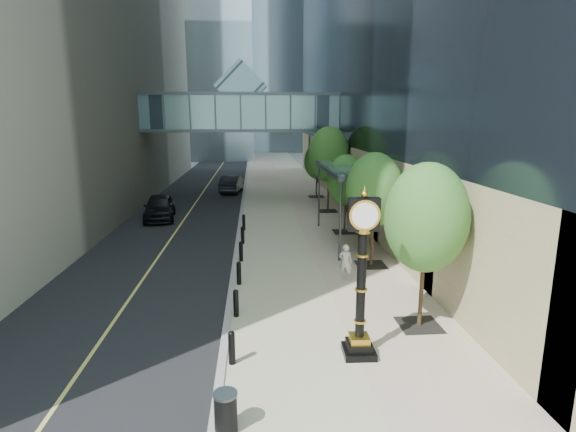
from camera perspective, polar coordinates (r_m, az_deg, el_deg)
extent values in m
plane|color=gray|center=(13.11, 5.34, -20.13)|extent=(320.00, 320.00, 0.00)
cube|color=black|center=(51.63, -9.86, 4.30)|extent=(8.00, 180.00, 0.02)
cube|color=tan|center=(51.46, -0.93, 4.48)|extent=(8.00, 180.00, 0.06)
cube|color=gray|center=(51.39, -5.40, 4.42)|extent=(0.25, 180.00, 0.07)
cube|color=silver|center=(133.42, -6.45, 23.23)|extent=(22.00, 22.00, 65.00)
cube|color=#45616F|center=(38.92, -5.95, 12.93)|extent=(17.00, 4.00, 3.00)
cube|color=#383F44|center=(38.93, -5.90, 10.80)|extent=(17.00, 4.20, 0.25)
cube|color=#383F44|center=(38.96, -6.00, 15.06)|extent=(17.00, 4.20, 0.25)
cube|color=#45616F|center=(39.00, -6.02, 16.02)|extent=(4.24, 3.00, 4.24)
cube|color=#383F44|center=(25.65, 8.10, 5.86)|extent=(3.00, 8.00, 0.25)
cube|color=#45616F|center=(25.63, 8.11, 6.19)|extent=(2.80, 7.80, 0.06)
cylinder|color=#383F44|center=(22.16, 6.67, -0.62)|extent=(0.12, 0.12, 4.20)
cylinder|color=#383F44|center=(29.32, 3.96, 2.60)|extent=(0.12, 0.12, 4.20)
cylinder|color=black|center=(13.58, -7.15, -16.45)|extent=(0.20, 0.20, 0.90)
cylinder|color=black|center=(16.46, -6.61, -11.09)|extent=(0.20, 0.20, 0.90)
cylinder|color=black|center=(19.44, -6.25, -7.35)|extent=(0.20, 0.20, 0.90)
cylinder|color=black|center=(22.48, -5.99, -4.62)|extent=(0.20, 0.20, 0.90)
cylinder|color=black|center=(25.55, -5.79, -2.53)|extent=(0.20, 0.20, 0.90)
cylinder|color=black|center=(28.66, -5.63, -0.90)|extent=(0.20, 0.20, 0.90)
cube|color=black|center=(16.51, 16.30, -13.14)|extent=(1.40, 1.40, 0.02)
cylinder|color=#402C1B|center=(15.94, 16.62, -8.32)|extent=(0.14, 0.14, 2.98)
ellipsoid|color=#316A27|center=(15.30, 17.15, -0.21)|extent=(2.73, 2.73, 3.64)
cube|color=black|center=(22.26, 10.49, -6.12)|extent=(1.40, 1.40, 0.02)
cylinder|color=#402C1B|center=(21.85, 10.63, -2.54)|extent=(0.14, 0.14, 2.89)
ellipsoid|color=#316A27|center=(21.40, 10.87, 3.26)|extent=(2.65, 2.65, 3.54)
cube|color=black|center=(28.34, 7.19, -2.01)|extent=(1.40, 1.40, 0.02)
cylinder|color=#402C1B|center=(28.05, 7.26, 0.52)|extent=(0.14, 0.14, 2.57)
ellipsoid|color=#316A27|center=(27.72, 7.37, 4.54)|extent=(2.36, 2.36, 3.14)
cube|color=black|center=(34.57, 5.08, 0.64)|extent=(1.40, 1.40, 0.02)
cylinder|color=#402C1B|center=(34.27, 5.13, 3.41)|extent=(0.14, 0.14, 3.40)
ellipsoid|color=#316A27|center=(33.96, 5.22, 7.80)|extent=(3.12, 3.12, 4.16)
cube|color=black|center=(40.88, 3.62, 2.48)|extent=(1.40, 1.40, 0.02)
cylinder|color=#402C1B|center=(40.69, 3.64, 4.20)|extent=(0.14, 0.14, 2.50)
ellipsoid|color=#316A27|center=(40.46, 3.68, 6.91)|extent=(2.29, 2.29, 3.05)
cube|color=black|center=(14.25, 8.97, -16.63)|extent=(0.97, 0.97, 0.21)
cube|color=black|center=(14.15, 8.99, -15.89)|extent=(0.75, 0.75, 0.21)
cube|color=gold|center=(14.05, 9.02, -15.14)|extent=(0.59, 0.59, 0.21)
cylinder|color=black|center=(13.35, 9.27, -8.57)|extent=(0.27, 0.27, 3.23)
cube|color=black|center=(12.77, 9.59, 0.21)|extent=(0.90, 0.34, 0.94)
cylinder|color=white|center=(12.94, 9.40, 0.38)|extent=(0.73, 0.07, 0.73)
cylinder|color=white|center=(12.59, 9.79, 0.04)|extent=(0.73, 0.07, 0.73)
sphere|color=gold|center=(12.66, 9.69, 2.75)|extent=(0.21, 0.21, 0.21)
cylinder|color=black|center=(11.15, -7.91, -23.54)|extent=(0.55, 0.55, 0.90)
imported|color=#B6B3A7|center=(19.91, 7.30, -5.81)|extent=(0.67, 0.54, 1.62)
imported|color=black|center=(33.06, -15.99, 1.11)|extent=(2.67, 5.27, 1.72)
imported|color=black|center=(43.89, -7.17, 4.08)|extent=(2.26, 5.06, 1.61)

